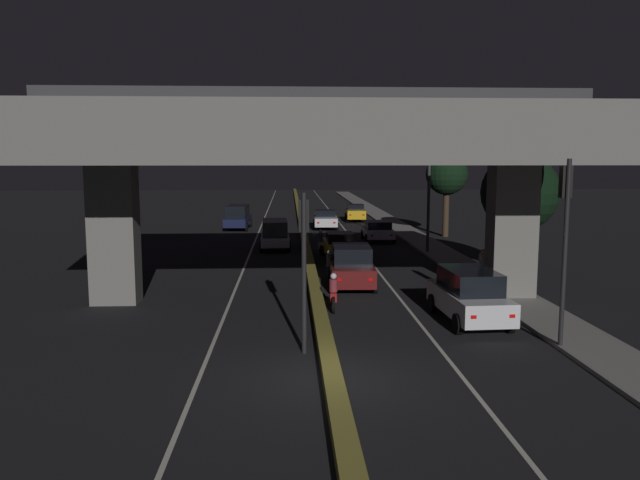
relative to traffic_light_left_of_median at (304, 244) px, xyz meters
name	(u,v)px	position (x,y,z in m)	size (l,w,h in m)	color
ground_plane	(331,379)	(0.65, -2.36, -3.23)	(200.00, 200.00, 0.00)	black
lane_line_left_inner	(260,229)	(-2.80, 32.64, -3.23)	(0.12, 126.00, 0.00)	beige
lane_line_right_inner	(344,229)	(4.10, 32.64, -3.23)	(0.12, 126.00, 0.00)	beige
median_divider	(302,227)	(0.65, 32.64, -3.06)	(0.50, 126.00, 0.33)	olive
sidewalk_right	(417,239)	(8.68, 25.64, -3.16)	(2.16, 126.00, 0.13)	gray
elevated_overpass	(316,141)	(0.65, 6.77, 3.13)	(21.79, 10.85, 8.44)	slate
traffic_light_left_of_median	(304,244)	(0.00, 0.00, 0.00)	(0.30, 0.49, 4.73)	black
traffic_light_right_of_median	(565,221)	(7.70, -0.01, 0.63)	(0.30, 0.49, 5.69)	black
street_lamp	(424,177)	(7.64, 19.01, 1.39)	(2.11, 0.32, 7.82)	#2D2D30
car_white_lead	(469,295)	(5.84, 3.14, -2.26)	(2.12, 4.60, 1.87)	silver
car_dark_red_second	(352,266)	(2.35, 9.38, -2.29)	(2.13, 4.23, 1.86)	#591414
car_taxi_yellow_third	(340,246)	(2.46, 17.07, -2.47)	(1.90, 4.31, 1.55)	gold
car_white_fourth	(378,231)	(5.75, 24.92, -2.49)	(2.06, 4.02, 1.42)	silver
car_white_fifth	(326,219)	(2.58, 33.02, -2.44)	(2.09, 4.76, 1.54)	silver
car_taxi_yellow_sixth	(355,213)	(5.68, 38.94, -2.43)	(1.95, 4.08, 1.56)	gold
car_white_lead_oncoming	(275,233)	(-1.32, 21.56, -2.25)	(1.99, 4.59, 1.83)	silver
car_dark_blue_second_oncoming	(238,217)	(-4.58, 32.77, -2.19)	(2.10, 4.76, 1.97)	#141938
motorcycle_red_filtering_near	(333,294)	(1.25, 5.27, -2.64)	(0.34, 2.02, 1.39)	black
motorcycle_blue_filtering_mid	(330,268)	(1.47, 10.77, -2.60)	(0.34, 1.77, 1.47)	black
motorcycle_white_filtering_far	(320,243)	(1.47, 19.47, -2.62)	(0.32, 1.90, 1.45)	black
pedestrian_on_sidewalk	(482,267)	(8.11, 8.91, -2.29)	(0.31, 0.31, 1.61)	#2D261E
roadside_tree_kerbside_near	(520,193)	(10.88, 12.11, 0.82)	(3.79, 3.79, 5.96)	#2D2116
roadside_tree_kerbside_mid	(447,175)	(11.09, 27.19, 1.29)	(3.05, 3.05, 6.11)	#38281C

